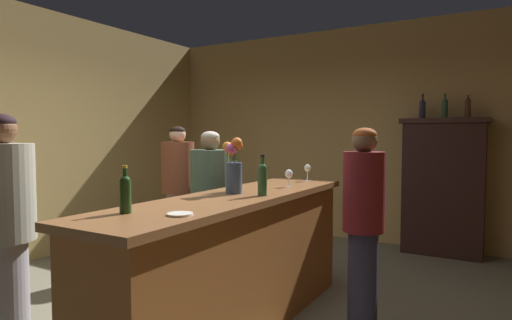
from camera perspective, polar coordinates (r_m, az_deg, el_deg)
name	(u,v)px	position (r m, az deg, el deg)	size (l,w,h in m)	color
floor	(193,309)	(3.88, -8.33, -18.91)	(8.02, 8.02, 0.00)	#6F6B58
wall_back	(329,134)	(6.35, 9.61, 3.39)	(5.13, 0.12, 2.95)	tan
wall_left	(12,134)	(5.57, -29.55, 3.02)	(0.12, 6.29, 2.95)	tan
bar_counter	(235,262)	(3.31, -2.84, -13.35)	(0.66, 2.70, 1.02)	brown
display_cabinet	(443,184)	(5.72, 23.48, -2.92)	(0.99, 0.39, 1.67)	black
wine_bottle_malbec	(125,192)	(2.56, -16.89, -4.08)	(0.07, 0.07, 0.27)	#1F3D17
wine_bottle_syrah	(234,174)	(3.41, -2.93, -1.85)	(0.07, 0.07, 0.30)	#41301E
wine_bottle_chardonnay	(262,177)	(3.15, 0.85, -2.32)	(0.07, 0.07, 0.30)	#2C532E
wine_glass_front	(289,174)	(3.70, 4.36, -1.91)	(0.07, 0.07, 0.15)	white
wine_glass_mid	(307,169)	(4.19, 6.81, -1.17)	(0.06, 0.06, 0.16)	white
flower_arrangement	(234,166)	(3.27, -2.97, -0.74)	(0.15, 0.14, 0.43)	#364966
cheese_plate	(180,214)	(2.44, -10.02, -7.06)	(0.15, 0.15, 0.01)	white
display_bottle_left	(422,108)	(5.74, 21.13, 6.40)	(0.07, 0.07, 0.30)	#24263F
display_bottle_midleft	(445,107)	(5.70, 23.67, 6.41)	(0.07, 0.07, 0.31)	#2C4B33
display_bottle_center	(468,107)	(5.68, 26.19, 6.33)	(0.07, 0.07, 0.28)	#4B2E1C
patron_near_entrance	(3,229)	(3.20, -30.40, -7.86)	(0.39, 0.39, 1.60)	gray
patron_by_cabinet	(178,189)	(5.00, -10.25, -3.80)	(0.37, 0.37, 1.56)	#B69E96
patron_in_grey	(211,201)	(4.29, -6.02, -5.46)	(0.40, 0.40, 1.50)	navy
bartender	(363,220)	(3.27, 14.00, -7.75)	(0.30, 0.30, 1.52)	#272843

